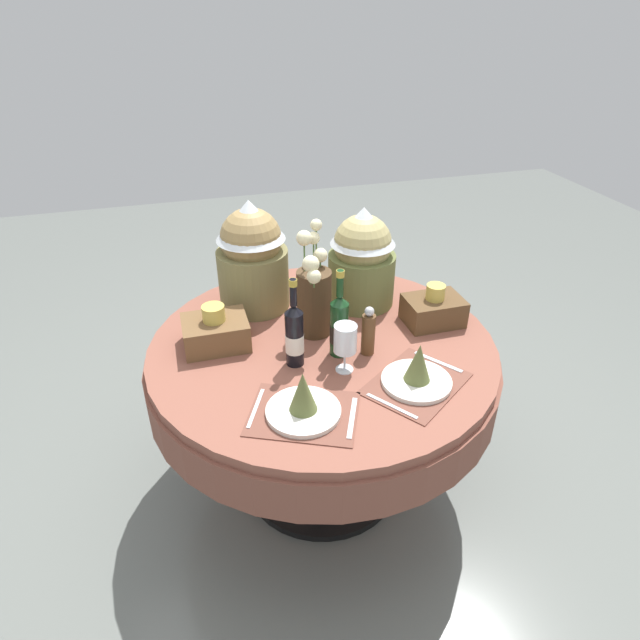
{
  "coord_description": "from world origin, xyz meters",
  "views": [
    {
      "loc": [
        -0.49,
        -1.65,
        1.88
      ],
      "look_at": [
        0.0,
        0.03,
        0.81
      ],
      "focal_mm": 30.5,
      "sensor_mm": 36.0,
      "label": 1
    }
  ],
  "objects_px": {
    "wine_bottle_left": "(294,334)",
    "wine_bottle_centre": "(339,325)",
    "woven_basket_side_left": "(216,331)",
    "pepper_mill": "(368,332)",
    "flower_vase": "(314,295)",
    "place_setting_left": "(303,402)",
    "gift_tub_back_left": "(252,252)",
    "place_setting_right": "(417,373)",
    "dining_table": "(322,370)",
    "wine_glass_right": "(345,339)",
    "gift_tub_back_right": "(362,254)",
    "woven_basket_side_right": "(433,309)"
  },
  "relations": [
    {
      "from": "wine_bottle_centre",
      "to": "place_setting_right",
      "type": "bearing_deg",
      "value": -51.38
    },
    {
      "from": "wine_bottle_left",
      "to": "wine_bottle_centre",
      "type": "distance_m",
      "value": 0.17
    },
    {
      "from": "pepper_mill",
      "to": "gift_tub_back_right",
      "type": "xyz_separation_m",
      "value": [
        0.11,
        0.37,
        0.13
      ]
    },
    {
      "from": "place_setting_left",
      "to": "woven_basket_side_left",
      "type": "bearing_deg",
      "value": 114.56
    },
    {
      "from": "wine_bottle_centre",
      "to": "woven_basket_side_left",
      "type": "height_order",
      "value": "wine_bottle_centre"
    },
    {
      "from": "pepper_mill",
      "to": "gift_tub_back_left",
      "type": "bearing_deg",
      "value": 125.41
    },
    {
      "from": "place_setting_right",
      "to": "wine_glass_right",
      "type": "relative_size",
      "value": 2.33
    },
    {
      "from": "place_setting_right",
      "to": "woven_basket_side_right",
      "type": "relative_size",
      "value": 1.9
    },
    {
      "from": "place_setting_left",
      "to": "gift_tub_back_left",
      "type": "relative_size",
      "value": 0.9
    },
    {
      "from": "flower_vase",
      "to": "wine_glass_right",
      "type": "relative_size",
      "value": 2.33
    },
    {
      "from": "pepper_mill",
      "to": "woven_basket_side_left",
      "type": "xyz_separation_m",
      "value": [
        -0.53,
        0.21,
        -0.03
      ]
    },
    {
      "from": "flower_vase",
      "to": "wine_bottle_centre",
      "type": "distance_m",
      "value": 0.18
    },
    {
      "from": "gift_tub_back_left",
      "to": "gift_tub_back_right",
      "type": "relative_size",
      "value": 1.09
    },
    {
      "from": "dining_table",
      "to": "place_setting_left",
      "type": "distance_m",
      "value": 0.45
    },
    {
      "from": "dining_table",
      "to": "woven_basket_side_left",
      "type": "bearing_deg",
      "value": 166.37
    },
    {
      "from": "place_setting_right",
      "to": "woven_basket_side_right",
      "type": "xyz_separation_m",
      "value": [
        0.23,
        0.35,
        0.01
      ]
    },
    {
      "from": "wine_bottle_left",
      "to": "pepper_mill",
      "type": "xyz_separation_m",
      "value": [
        0.27,
        -0.01,
        -0.03
      ]
    },
    {
      "from": "pepper_mill",
      "to": "woven_basket_side_right",
      "type": "distance_m",
      "value": 0.35
    },
    {
      "from": "wine_glass_right",
      "to": "flower_vase",
      "type": "bearing_deg",
      "value": 97.51
    },
    {
      "from": "wine_glass_right",
      "to": "wine_bottle_centre",
      "type": "bearing_deg",
      "value": 83.66
    },
    {
      "from": "wine_bottle_centre",
      "to": "woven_basket_side_right",
      "type": "height_order",
      "value": "wine_bottle_centre"
    },
    {
      "from": "flower_vase",
      "to": "woven_basket_side_right",
      "type": "height_order",
      "value": "flower_vase"
    },
    {
      "from": "gift_tub_back_right",
      "to": "pepper_mill",
      "type": "bearing_deg",
      "value": -105.78
    },
    {
      "from": "woven_basket_side_right",
      "to": "wine_bottle_left",
      "type": "bearing_deg",
      "value": -168.58
    },
    {
      "from": "dining_table",
      "to": "woven_basket_side_left",
      "type": "distance_m",
      "value": 0.44
    },
    {
      "from": "dining_table",
      "to": "wine_glass_right",
      "type": "distance_m",
      "value": 0.32
    },
    {
      "from": "gift_tub_back_left",
      "to": "wine_bottle_left",
      "type": "bearing_deg",
      "value": -82.38
    },
    {
      "from": "place_setting_right",
      "to": "pepper_mill",
      "type": "relative_size",
      "value": 2.2
    },
    {
      "from": "wine_bottle_centre",
      "to": "gift_tub_back_left",
      "type": "xyz_separation_m",
      "value": [
        -0.23,
        0.44,
        0.12
      ]
    },
    {
      "from": "dining_table",
      "to": "gift_tub_back_right",
      "type": "height_order",
      "value": "gift_tub_back_right"
    },
    {
      "from": "place_setting_right",
      "to": "gift_tub_back_right",
      "type": "bearing_deg",
      "value": 89.0
    },
    {
      "from": "place_setting_left",
      "to": "gift_tub_back_left",
      "type": "height_order",
      "value": "gift_tub_back_left"
    },
    {
      "from": "flower_vase",
      "to": "gift_tub_back_left",
      "type": "relative_size",
      "value": 0.93
    },
    {
      "from": "wine_bottle_left",
      "to": "dining_table",
      "type": "bearing_deg",
      "value": 37.88
    },
    {
      "from": "wine_bottle_left",
      "to": "flower_vase",
      "type": "bearing_deg",
      "value": 56.45
    },
    {
      "from": "gift_tub_back_left",
      "to": "gift_tub_back_right",
      "type": "bearing_deg",
      "value": -12.37
    },
    {
      "from": "pepper_mill",
      "to": "woven_basket_side_right",
      "type": "xyz_separation_m",
      "value": [
        0.33,
        0.13,
        -0.03
      ]
    },
    {
      "from": "dining_table",
      "to": "woven_basket_side_right",
      "type": "distance_m",
      "value": 0.5
    },
    {
      "from": "place_setting_right",
      "to": "wine_glass_right",
      "type": "height_order",
      "value": "wine_glass_right"
    },
    {
      "from": "wine_glass_right",
      "to": "gift_tub_back_left",
      "type": "bearing_deg",
      "value": 111.8
    },
    {
      "from": "wine_bottle_left",
      "to": "woven_basket_side_right",
      "type": "height_order",
      "value": "wine_bottle_left"
    },
    {
      "from": "woven_basket_side_left",
      "to": "woven_basket_side_right",
      "type": "distance_m",
      "value": 0.86
    },
    {
      "from": "wine_bottle_centre",
      "to": "woven_basket_side_right",
      "type": "relative_size",
      "value": 1.51
    },
    {
      "from": "place_setting_left",
      "to": "flower_vase",
      "type": "distance_m",
      "value": 0.5
    },
    {
      "from": "woven_basket_side_left",
      "to": "pepper_mill",
      "type": "bearing_deg",
      "value": -21.32
    },
    {
      "from": "pepper_mill",
      "to": "gift_tub_back_right",
      "type": "bearing_deg",
      "value": 74.22
    },
    {
      "from": "dining_table",
      "to": "gift_tub_back_left",
      "type": "bearing_deg",
      "value": 118.41
    },
    {
      "from": "place_setting_right",
      "to": "place_setting_left",
      "type": "bearing_deg",
      "value": -174.07
    },
    {
      "from": "place_setting_left",
      "to": "wine_bottle_left",
      "type": "xyz_separation_m",
      "value": [
        0.04,
        0.27,
        0.08
      ]
    },
    {
      "from": "wine_bottle_left",
      "to": "woven_basket_side_left",
      "type": "bearing_deg",
      "value": 142.5
    }
  ]
}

